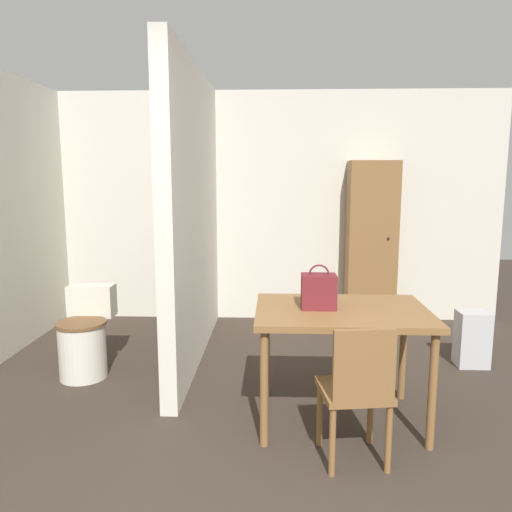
% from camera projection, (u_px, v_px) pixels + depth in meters
% --- Properties ---
extents(wall_back, '(5.32, 0.12, 2.50)m').
position_uv_depth(wall_back, '(258.00, 207.00, 5.53)').
color(wall_back, beige).
rests_on(wall_back, ground_plane).
extents(partition_wall, '(0.12, 2.38, 2.50)m').
position_uv_depth(partition_wall, '(194.00, 216.00, 4.32)').
color(partition_wall, beige).
rests_on(partition_wall, ground_plane).
extents(dining_table, '(1.10, 0.80, 0.76)m').
position_uv_depth(dining_table, '(342.00, 321.00, 3.20)').
color(dining_table, brown).
rests_on(dining_table, ground_plane).
extents(wooden_chair, '(0.41, 0.41, 0.82)m').
position_uv_depth(wooden_chair, '(357.00, 389.00, 2.73)').
color(wooden_chair, brown).
rests_on(wooden_chair, ground_plane).
extents(toilet, '(0.39, 0.54, 0.70)m').
position_uv_depth(toilet, '(85.00, 338.00, 4.01)').
color(toilet, silver).
rests_on(toilet, ground_plane).
extents(handbag, '(0.22, 0.16, 0.29)m').
position_uv_depth(handbag, '(319.00, 291.00, 3.18)').
color(handbag, maroon).
rests_on(handbag, dining_table).
extents(wooden_cabinet, '(0.51, 0.36, 1.75)m').
position_uv_depth(wooden_cabinet, '(371.00, 244.00, 5.30)').
color(wooden_cabinet, brown).
rests_on(wooden_cabinet, ground_plane).
extents(space_heater, '(0.26, 0.20, 0.47)m').
position_uv_depth(space_heater, '(472.00, 339.00, 4.21)').
color(space_heater, '#BCBCC1').
rests_on(space_heater, ground_plane).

